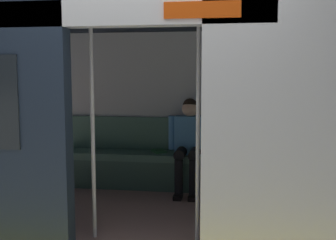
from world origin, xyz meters
The scene contains 7 objects.
train_car centered at (0.08, -1.15, 1.46)m, with size 6.40×2.60×2.20m.
bench_seat centered at (0.00, -2.08, 0.36)m, with size 3.12×0.44×0.48m.
person_seated centered at (-0.24, -2.03, 0.69)m, with size 0.55×0.68×1.20m.
handbag centered at (-0.65, -2.12, 0.56)m, with size 0.26×0.15×0.17m.
book centered at (0.17, -2.17, 0.49)m, with size 0.15×0.22×0.03m, color #33723F.
grab_pole_door centered at (0.48, -0.40, 1.03)m, with size 0.04×0.04×2.06m, color silver.
grab_pole_far centered at (-0.48, -0.42, 1.03)m, with size 0.04×0.04×2.06m, color silver.
Camera 1 is at (-0.74, 3.09, 1.52)m, focal length 43.25 mm.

